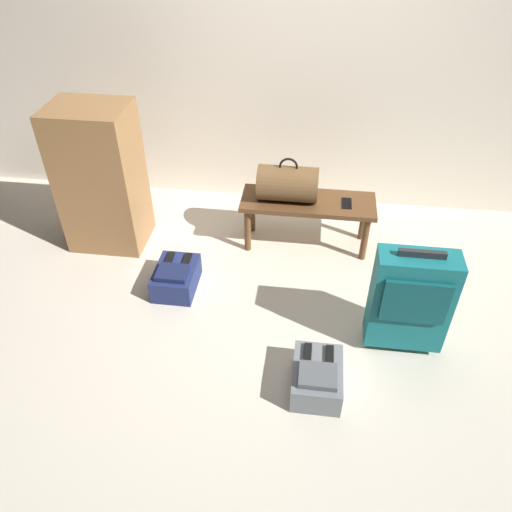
% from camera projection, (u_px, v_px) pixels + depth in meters
% --- Properties ---
extents(ground_plane, '(6.60, 6.60, 0.00)m').
position_uv_depth(ground_plane, '(277.00, 322.00, 3.30)').
color(ground_plane, beige).
extents(back_wall, '(6.00, 0.10, 2.80)m').
position_uv_depth(back_wall, '(303.00, 31.00, 3.66)').
color(back_wall, silver).
rests_on(back_wall, ground).
extents(bench, '(1.00, 0.36, 0.40)m').
position_uv_depth(bench, '(308.00, 207.00, 3.75)').
color(bench, brown).
rests_on(bench, ground).
extents(duffel_bag_brown, '(0.44, 0.26, 0.34)m').
position_uv_depth(duffel_bag_brown, '(288.00, 183.00, 3.65)').
color(duffel_bag_brown, brown).
rests_on(duffel_bag_brown, bench).
extents(cell_phone, '(0.07, 0.14, 0.01)m').
position_uv_depth(cell_phone, '(347.00, 203.00, 3.67)').
color(cell_phone, black).
rests_on(cell_phone, bench).
extents(suitcase_upright_teal, '(0.46, 0.22, 0.74)m').
position_uv_depth(suitcase_upright_teal, '(410.00, 300.00, 2.91)').
color(suitcase_upright_teal, '#14666B').
rests_on(suitcase_upright_teal, ground).
extents(backpack_navy, '(0.28, 0.38, 0.21)m').
position_uv_depth(backpack_navy, '(176.00, 277.00, 3.50)').
color(backpack_navy, navy).
rests_on(backpack_navy, ground).
extents(backpack_grey, '(0.28, 0.38, 0.21)m').
position_uv_depth(backpack_grey, '(317.00, 377.00, 2.83)').
color(backpack_grey, slate).
rests_on(backpack_grey, ground).
extents(side_cabinet, '(0.56, 0.44, 1.10)m').
position_uv_depth(side_cabinet, '(101.00, 178.00, 3.67)').
color(side_cabinet, olive).
rests_on(side_cabinet, ground).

